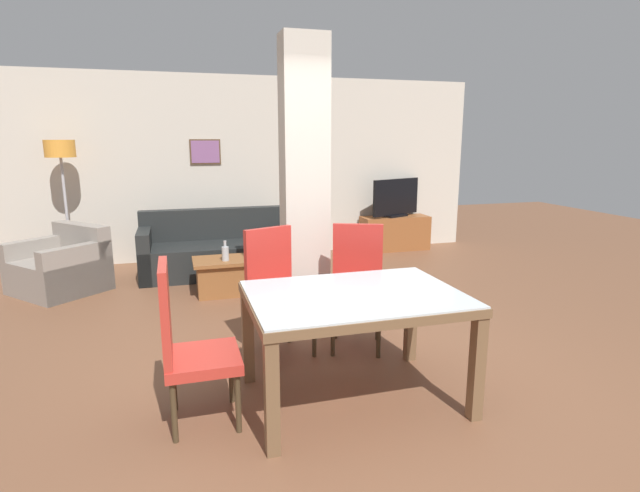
% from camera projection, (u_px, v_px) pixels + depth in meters
% --- Properties ---
extents(ground_plane, '(18.00, 18.00, 0.00)m').
position_uv_depth(ground_plane, '(353.00, 398.00, 3.51)').
color(ground_plane, brown).
extents(back_wall, '(7.20, 0.09, 2.70)m').
position_uv_depth(back_wall, '(250.00, 168.00, 7.55)').
color(back_wall, beige).
rests_on(back_wall, ground_plane).
extents(divider_pillar, '(0.42, 0.29, 2.70)m').
position_uv_depth(divider_pillar, '(305.00, 186.00, 4.66)').
color(divider_pillar, beige).
rests_on(divider_pillar, ground_plane).
extents(dining_table, '(1.43, 1.03, 0.77)m').
position_uv_depth(dining_table, '(354.00, 316.00, 3.38)').
color(dining_table, brown).
rests_on(dining_table, ground_plane).
extents(dining_chair_far_right, '(0.60, 0.60, 1.06)m').
position_uv_depth(dining_chair_far_right, '(357.00, 283.00, 4.33)').
color(dining_chair_far_right, red).
rests_on(dining_chair_far_right, ground_plane).
extents(dining_chair_far_left, '(0.59, 0.59, 1.06)m').
position_uv_depth(dining_chair_far_left, '(276.00, 289.00, 4.17)').
color(dining_chair_far_left, red).
rests_on(dining_chair_far_left, ground_plane).
extents(dining_chair_head_left, '(0.46, 0.46, 1.06)m').
position_uv_depth(dining_chair_head_left, '(187.00, 341.00, 3.09)').
color(dining_chair_head_left, red).
rests_on(dining_chair_head_left, ground_plane).
extents(sofa, '(2.14, 0.87, 0.84)m').
position_uv_depth(sofa, '(223.00, 252.00, 6.75)').
color(sofa, black).
rests_on(sofa, ground_plane).
extents(armchair, '(1.24, 1.25, 0.77)m').
position_uv_depth(armchair, '(61.00, 269.00, 5.93)').
color(armchair, gray).
rests_on(armchair, ground_plane).
extents(coffee_table, '(0.77, 0.53, 0.42)m').
position_uv_depth(coffee_table, '(227.00, 276.00, 5.85)').
color(coffee_table, brown).
rests_on(coffee_table, ground_plane).
extents(bottle, '(0.08, 0.08, 0.23)m').
position_uv_depth(bottle, '(225.00, 253.00, 5.71)').
color(bottle, '#B2B7BC').
rests_on(bottle, coffee_table).
extents(tv_stand, '(1.11, 0.40, 0.55)m').
position_uv_depth(tv_stand, '(395.00, 233.00, 8.15)').
color(tv_stand, '#94532A').
rests_on(tv_stand, ground_plane).
extents(tv_screen, '(0.92, 0.41, 0.61)m').
position_uv_depth(tv_screen, '(396.00, 198.00, 8.03)').
color(tv_screen, black).
rests_on(tv_screen, tv_stand).
extents(floor_lamp, '(0.37, 0.37, 1.77)m').
position_uv_depth(floor_lamp, '(61.00, 161.00, 6.42)').
color(floor_lamp, '#B7B7BC').
rests_on(floor_lamp, ground_plane).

